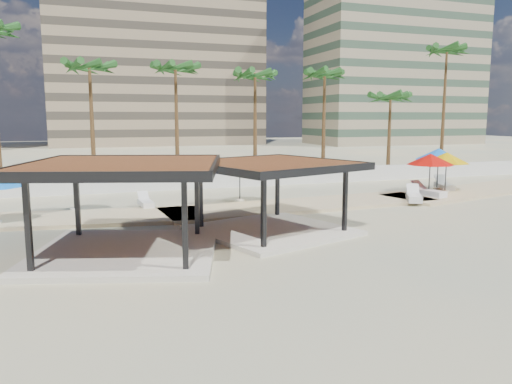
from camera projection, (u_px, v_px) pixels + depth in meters
ground at (330, 237)px, 21.01m from camera, size 200.00×200.00×0.00m
promenade at (299, 204)px, 28.81m from camera, size 44.45×7.97×0.24m
boundary_wall at (227, 179)px, 35.87m from camera, size 56.00×0.30×1.20m
building_mid at (156, 68)px, 93.08m from camera, size 38.00×16.00×30.40m
building_east at (395, 53)px, 95.71m from camera, size 32.00×15.00×36.40m
pavilion_central at (272, 190)px, 21.58m from camera, size 7.81×7.81×3.13m
pavilion_west at (124, 200)px, 17.99m from camera, size 8.41×8.41×3.42m
umbrella_b at (240, 164)px, 28.69m from camera, size 2.97×2.97×2.50m
umbrella_c at (430, 159)px, 31.12m from camera, size 3.47×3.47×2.58m
umbrella_d at (439, 154)px, 33.40m from camera, size 3.88×3.88×2.78m
umbrella_e at (447, 158)px, 32.26m from camera, size 3.42×3.42×2.59m
umbrella_f at (73, 172)px, 25.88m from camera, size 2.78×2.78×2.32m
lounger_a at (146, 203)px, 27.41m from camera, size 0.76×1.91×0.71m
lounger_b at (414, 197)px, 29.17m from camera, size 1.79×2.33×0.86m
lounger_c at (428, 192)px, 30.96m from camera, size 1.19×2.40×0.87m
lounger_d at (444, 186)px, 33.96m from camera, size 1.54×2.42×0.88m
palm_c at (90, 72)px, 33.81m from camera, size 3.00×3.00×9.23m
palm_d at (175, 73)px, 36.48m from camera, size 3.00×3.00×9.41m
palm_e at (255, 80)px, 38.02m from camera, size 3.00×3.00×9.01m
palm_f at (325, 79)px, 40.11m from camera, size 3.00×3.00×9.27m
palm_g at (391, 100)px, 41.93m from camera, size 3.00×3.00×7.52m
palm_h at (447, 56)px, 43.87m from camera, size 3.00×3.00×11.68m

